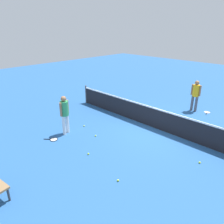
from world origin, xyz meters
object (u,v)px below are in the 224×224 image
Objects in this scene: tennis_ball_near_player at (96,136)px; player_near_side at (65,112)px; player_far_side at (196,93)px; tennis_ball_midcourt at (84,126)px; tennis_ball_baseline at (88,154)px; tennis_ball_stray_left at (200,162)px; tennis_racket_near_player at (53,139)px; tennis_racket_far_player at (207,112)px; tennis_ball_by_net at (118,180)px.

player_near_side is at bearing -148.38° from tennis_ball_near_player.
player_far_side is 25.76× the size of tennis_ball_midcourt.
player_far_side is 25.76× the size of tennis_ball_baseline.
tennis_ball_midcourt is at bearing 145.33° from tennis_ball_baseline.
tennis_ball_stray_left is (3.13, 2.33, 0.00)m from tennis_ball_baseline.
player_far_side is at bearing 66.91° from player_near_side.
player_far_side reaches higher than tennis_racket_near_player.
player_far_side is 6.94m from tennis_ball_baseline.
tennis_ball_stray_left is at bearing 17.22° from tennis_ball_near_player.
tennis_racket_far_player is 5.08m from tennis_ball_stray_left.
tennis_racket_far_player is 6.43m from tennis_ball_near_player.
player_near_side is at bearing -91.43° from tennis_ball_midcourt.
tennis_ball_stray_left is at bearing 10.83° from tennis_ball_midcourt.
player_near_side reaches higher than tennis_ball_stray_left.
tennis_ball_near_player is 1.00× the size of tennis_ball_midcourt.
tennis_ball_baseline is (-0.75, -6.83, -0.98)m from player_far_side.
player_far_side is 25.76× the size of tennis_ball_near_player.
tennis_racket_far_player is 9.19× the size of tennis_ball_baseline.
tennis_ball_near_player is 1.00× the size of tennis_ball_baseline.
tennis_racket_far_player is at bearing 63.09° from player_near_side.
tennis_ball_near_player is at bearing -105.67° from player_far_side.
tennis_ball_stray_left reaches higher than tennis_racket_near_player.
tennis_ball_by_net is (2.62, -1.40, 0.00)m from tennis_ball_near_player.
player_far_side is 25.76× the size of tennis_ball_stray_left.
tennis_racket_far_player is (3.41, 6.71, -1.00)m from player_near_side.
tennis_ball_midcourt is 1.00× the size of tennis_ball_stray_left.
tennis_ball_stray_left is at bearing 36.74° from tennis_ball_baseline.
player_near_side is 25.76× the size of tennis_ball_midcourt.
tennis_racket_near_player is 3.66m from tennis_ball_by_net.
tennis_racket_near_player and tennis_racket_far_player have the same top height.
tennis_ball_stray_left is (5.09, 0.97, 0.00)m from tennis_ball_midcourt.
tennis_ball_near_player is at bearing -13.20° from tennis_ball_midcourt.
tennis_ball_baseline is (0.86, -1.10, 0.00)m from tennis_ball_near_player.
player_near_side is 25.76× the size of tennis_ball_stray_left.
tennis_ball_midcourt is at bearing -169.17° from tennis_ball_stray_left.
tennis_ball_midcourt reaches higher than tennis_racket_near_player.
tennis_ball_midcourt is 2.39m from tennis_ball_baseline.
tennis_ball_near_player reaches higher than tennis_racket_near_player.
tennis_racket_far_player is 6.67m from tennis_ball_midcourt.
player_near_side is 25.76× the size of tennis_ball_baseline.
tennis_racket_far_player is at bearing 109.71° from tennis_ball_stray_left.
tennis_racket_far_player is at bearing 66.01° from tennis_racket_near_player.
tennis_racket_near_player is (-2.64, -7.15, -1.00)m from player_far_side.
tennis_ball_midcourt is at bearing -120.45° from tennis_racket_far_player.
tennis_racket_near_player is 1.76m from tennis_ball_near_player.
player_near_side and player_far_side have the same top height.
player_near_side reaches higher than tennis_racket_near_player.
player_near_side is at bearing -116.91° from tennis_racket_far_player.
tennis_ball_baseline is 3.90m from tennis_ball_stray_left.
tennis_ball_stray_left is at bearing 27.87° from tennis_racket_near_player.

